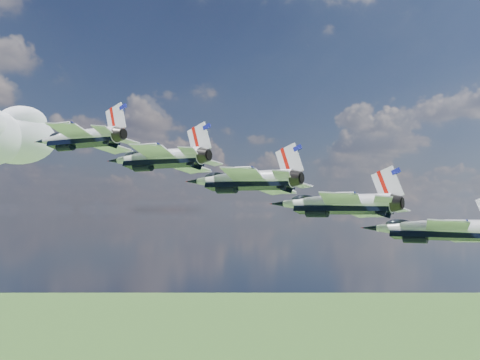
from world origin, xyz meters
TOP-DOWN VIEW (x-y plane):
  - jet_0 at (-1.88, 33.38)m, footprint 18.02×20.41m
  - jet_1 at (5.42, 25.13)m, footprint 18.02×20.41m
  - jet_2 at (12.72, 16.87)m, footprint 18.02×20.41m
  - jet_3 at (20.02, 8.62)m, footprint 18.02×20.41m
  - jet_4 at (27.32, 0.36)m, footprint 18.02×20.41m

SIDE VIEW (x-z plane):
  - jet_4 at x=27.32m, z-range 131.91..139.43m
  - jet_3 at x=20.02m, z-range 134.78..142.30m
  - jet_2 at x=12.72m, z-range 137.65..145.17m
  - jet_1 at x=5.42m, z-range 140.52..148.04m
  - jet_0 at x=-1.88m, z-range 143.39..150.91m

